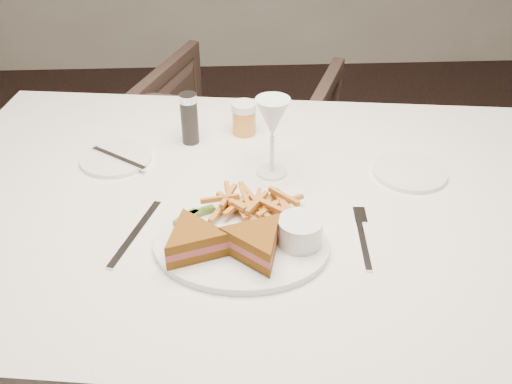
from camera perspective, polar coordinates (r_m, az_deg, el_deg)
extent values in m
cube|color=white|center=(1.42, -0.11, -13.09)|extent=(1.50, 1.10, 0.75)
imported|color=#47342B|center=(2.20, -1.72, 5.12)|extent=(0.83, 0.81, 0.68)
ellipsoid|color=white|center=(1.04, -1.49, -5.27)|extent=(0.35, 0.29, 0.01)
cube|color=silver|center=(1.09, -11.95, -4.04)|extent=(0.08, 0.20, 0.00)
cylinder|color=white|center=(1.32, -13.83, 3.30)|extent=(0.16, 0.16, 0.01)
cylinder|color=white|center=(1.28, 15.12, 1.96)|extent=(0.16, 0.16, 0.01)
cylinder|color=black|center=(1.34, -6.68, 7.29)|extent=(0.04, 0.04, 0.12)
cylinder|color=orange|center=(1.38, -1.20, 7.37)|extent=(0.06, 0.06, 0.08)
cube|color=#4E6E26|center=(1.10, -5.52, -2.01)|extent=(0.06, 0.04, 0.01)
cube|color=#4E6E26|center=(1.09, -6.99, -2.57)|extent=(0.05, 0.05, 0.01)
cylinder|color=white|center=(1.02, 4.43, -3.97)|extent=(0.08, 0.08, 0.05)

